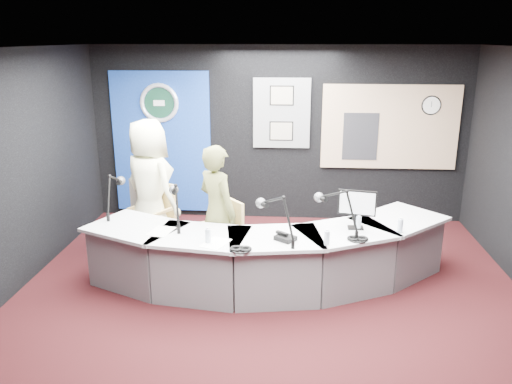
# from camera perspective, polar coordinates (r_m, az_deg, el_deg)

# --- Properties ---
(ground) EXTENTS (6.00, 6.00, 0.00)m
(ground) POSITION_cam_1_polar(r_m,az_deg,el_deg) (5.93, 1.41, -12.56)
(ground) COLOR black
(ground) RESTS_ON ground
(ceiling) EXTENTS (6.00, 6.00, 0.02)m
(ceiling) POSITION_cam_1_polar(r_m,az_deg,el_deg) (5.16, 1.64, 15.63)
(ceiling) COLOR silver
(ceiling) RESTS_ON ground
(wall_back) EXTENTS (6.00, 0.02, 2.80)m
(wall_back) POSITION_cam_1_polar(r_m,az_deg,el_deg) (8.30, 2.48, 6.37)
(wall_back) COLOR black
(wall_back) RESTS_ON ground
(wall_front) EXTENTS (6.00, 0.02, 2.80)m
(wall_front) POSITION_cam_1_polar(r_m,az_deg,el_deg) (2.64, -1.66, -18.04)
(wall_front) COLOR black
(wall_front) RESTS_ON ground
(broadcast_desk) EXTENTS (4.50, 1.90, 0.75)m
(broadcast_desk) POSITION_cam_1_polar(r_m,az_deg,el_deg) (6.25, 1.22, -7.07)
(broadcast_desk) COLOR #BBBEBF
(broadcast_desk) RESTS_ON ground
(backdrop_panel) EXTENTS (1.60, 0.05, 2.30)m
(backdrop_panel) POSITION_cam_1_polar(r_m,az_deg,el_deg) (8.56, -10.41, 5.42)
(backdrop_panel) COLOR navy
(backdrop_panel) RESTS_ON wall_back
(agency_seal) EXTENTS (0.63, 0.07, 0.63)m
(agency_seal) POSITION_cam_1_polar(r_m,az_deg,el_deg) (8.42, -10.71, 9.70)
(agency_seal) COLOR silver
(agency_seal) RESTS_ON backdrop_panel
(seal_center) EXTENTS (0.48, 0.01, 0.48)m
(seal_center) POSITION_cam_1_polar(r_m,az_deg,el_deg) (8.43, -10.70, 9.70)
(seal_center) COLOR #0E3423
(seal_center) RESTS_ON backdrop_panel
(pinboard) EXTENTS (0.90, 0.04, 1.10)m
(pinboard) POSITION_cam_1_polar(r_m,az_deg,el_deg) (8.21, 2.86, 8.73)
(pinboard) COLOR slate
(pinboard) RESTS_ON wall_back
(framed_photo_upper) EXTENTS (0.34, 0.02, 0.27)m
(framed_photo_upper) POSITION_cam_1_polar(r_m,az_deg,el_deg) (8.15, 2.88, 10.65)
(framed_photo_upper) COLOR gray
(framed_photo_upper) RESTS_ON pinboard
(framed_photo_lower) EXTENTS (0.34, 0.02, 0.27)m
(framed_photo_lower) POSITION_cam_1_polar(r_m,az_deg,el_deg) (8.23, 2.83, 6.77)
(framed_photo_lower) COLOR gray
(framed_photo_lower) RESTS_ON pinboard
(booth_window_frame) EXTENTS (2.12, 0.06, 1.32)m
(booth_window_frame) POSITION_cam_1_polar(r_m,az_deg,el_deg) (8.38, 14.63, 6.99)
(booth_window_frame) COLOR tan
(booth_window_frame) RESTS_ON wall_back
(booth_glow) EXTENTS (2.00, 0.02, 1.20)m
(booth_glow) POSITION_cam_1_polar(r_m,az_deg,el_deg) (8.37, 14.64, 6.97)
(booth_glow) COLOR #FFC6A1
(booth_glow) RESTS_ON booth_window_frame
(equipment_rack) EXTENTS (0.55, 0.02, 0.75)m
(equipment_rack) POSITION_cam_1_polar(r_m,az_deg,el_deg) (8.31, 11.52, 6.06)
(equipment_rack) COLOR black
(equipment_rack) RESTS_ON booth_window_frame
(wall_clock) EXTENTS (0.28, 0.01, 0.28)m
(wall_clock) POSITION_cam_1_polar(r_m,az_deg,el_deg) (8.43, 18.90, 9.10)
(wall_clock) COLOR white
(wall_clock) RESTS_ON booth_window_frame
(armchair_left) EXTENTS (0.77, 0.77, 1.00)m
(armchair_left) POSITION_cam_1_polar(r_m,az_deg,el_deg) (7.29, -11.50, -2.79)
(armchair_left) COLOR tan
(armchair_left) RESTS_ON ground
(armchair_right) EXTENTS (0.82, 0.82, 1.04)m
(armchair_right) POSITION_cam_1_polar(r_m,az_deg,el_deg) (6.48, -4.25, -4.83)
(armchair_right) COLOR tan
(armchair_right) RESTS_ON ground
(draped_jacket) EXTENTS (0.48, 0.34, 0.70)m
(draped_jacket) POSITION_cam_1_polar(r_m,az_deg,el_deg) (7.49, -12.22, -1.34)
(draped_jacket) COLOR slate
(draped_jacket) RESTS_ON armchair_left
(person_man) EXTENTS (1.09, 1.03, 1.88)m
(person_man) POSITION_cam_1_polar(r_m,az_deg,el_deg) (7.16, -11.71, 0.52)
(person_man) COLOR #EBECBC
(person_man) RESTS_ON ground
(person_woman) EXTENTS (0.72, 0.71, 1.68)m
(person_woman) POSITION_cam_1_polar(r_m,az_deg,el_deg) (6.37, -4.31, -2.18)
(person_woman) COLOR brown
(person_woman) RESTS_ON ground
(computer_monitor) EXTENTS (0.48, 0.13, 0.33)m
(computer_monitor) POSITION_cam_1_polar(r_m,az_deg,el_deg) (6.06, 11.16, -1.16)
(computer_monitor) COLOR black
(computer_monitor) RESTS_ON broadcast_desk
(desk_phone) EXTENTS (0.27, 0.26, 0.05)m
(desk_phone) POSITION_cam_1_polar(r_m,az_deg,el_deg) (5.71, 3.29, -5.14)
(desk_phone) COLOR black
(desk_phone) RESTS_ON broadcast_desk
(headphones_near) EXTENTS (0.23, 0.23, 0.04)m
(headphones_near) POSITION_cam_1_polar(r_m,az_deg,el_deg) (5.82, 11.23, -5.10)
(headphones_near) COLOR black
(headphones_near) RESTS_ON broadcast_desk
(headphones_far) EXTENTS (0.23, 0.23, 0.04)m
(headphones_far) POSITION_cam_1_polar(r_m,az_deg,el_deg) (5.44, -1.70, -6.34)
(headphones_far) COLOR black
(headphones_far) RESTS_ON broadcast_desk
(paper_stack) EXTENTS (0.30, 0.38, 0.00)m
(paper_stack) POSITION_cam_1_polar(r_m,az_deg,el_deg) (6.06, -10.50, -4.32)
(paper_stack) COLOR white
(paper_stack) RESTS_ON broadcast_desk
(notepad) EXTENTS (0.34, 0.40, 0.00)m
(notepad) POSITION_cam_1_polar(r_m,az_deg,el_deg) (5.64, -4.54, -5.68)
(notepad) COLOR white
(notepad) RESTS_ON broadcast_desk
(boom_mic_a) EXTENTS (0.16, 0.74, 0.60)m
(boom_mic_a) POSITION_cam_1_polar(r_m,az_deg,el_deg) (6.73, -15.49, 0.18)
(boom_mic_a) COLOR black
(boom_mic_a) RESTS_ON broadcast_desk
(boom_mic_b) EXTENTS (0.30, 0.71, 0.60)m
(boom_mic_b) POSITION_cam_1_polar(r_m,az_deg,el_deg) (6.16, -8.91, -0.93)
(boom_mic_b) COLOR black
(boom_mic_b) RESTS_ON broadcast_desk
(boom_mic_c) EXTENTS (0.49, 0.61, 0.60)m
(boom_mic_c) POSITION_cam_1_polar(r_m,az_deg,el_deg) (5.64, 2.27, -2.43)
(boom_mic_c) COLOR black
(boom_mic_c) RESTS_ON broadcast_desk
(boom_mic_d) EXTENTS (0.52, 0.59, 0.60)m
(boom_mic_d) POSITION_cam_1_polar(r_m,az_deg,el_deg) (5.92, 9.03, -1.68)
(boom_mic_d) COLOR black
(boom_mic_d) RESTS_ON broadcast_desk
(water_bottles) EXTENTS (2.22, 0.59, 0.18)m
(water_bottles) POSITION_cam_1_polar(r_m,az_deg,el_deg) (5.81, 5.64, -4.10)
(water_bottles) COLOR silver
(water_bottles) RESTS_ON broadcast_desk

